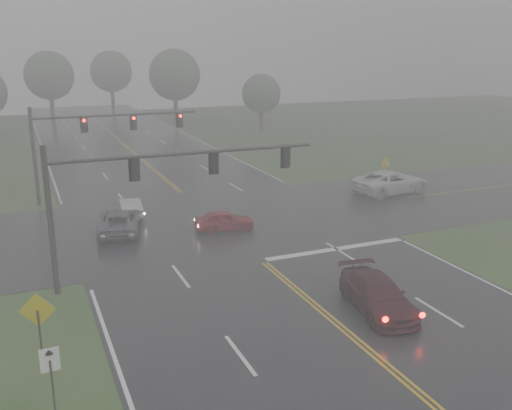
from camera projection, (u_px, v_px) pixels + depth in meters
name	position (u px, v px, depth m)	size (l,w,h in m)	color
main_road	(225.00, 230.00, 34.85)	(18.00, 160.00, 0.02)	black
cross_street	(215.00, 221.00, 36.62)	(120.00, 14.00, 0.02)	black
stop_bar	(336.00, 249.00, 31.56)	(8.50, 0.50, 0.01)	white
sedan_maroon	(376.00, 311.00, 24.27)	(2.01, 4.94, 1.43)	#33090F
sedan_red	(224.00, 230.00, 34.83)	(1.46, 3.63, 1.24)	maroon
sedan_silver	(130.00, 217.00, 37.63)	(1.33, 3.82, 1.26)	#B0B2B9
car_grey	(120.00, 233.00, 34.36)	(2.35, 5.09, 1.41)	#525359
pickup_white	(390.00, 193.00, 43.65)	(2.85, 6.18, 1.72)	silver
signal_gantry_near	(139.00, 183.00, 26.17)	(12.90, 0.30, 6.82)	black
signal_gantry_far	(86.00, 134.00, 40.41)	(11.76, 0.35, 6.89)	black
sign_diamond_west	(38.00, 320.00, 19.24)	(1.19, 0.32, 2.91)	black
sign_arrow_white	(51.00, 372.00, 16.53)	(0.56, 0.10, 2.51)	black
sign_diamond_east	(385.00, 168.00, 43.85)	(1.10, 0.29, 2.68)	black
tree_ne_a	(175.00, 75.00, 80.09)	(7.18, 7.18, 10.55)	#382B24
tree_n_mid	(49.00, 76.00, 81.87)	(6.98, 6.98, 10.25)	#382B24
tree_e_near	(261.00, 94.00, 73.93)	(5.05, 5.05, 7.42)	#382B24
tree_n_far	(111.00, 72.00, 95.76)	(6.94, 6.94, 10.20)	#382B24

